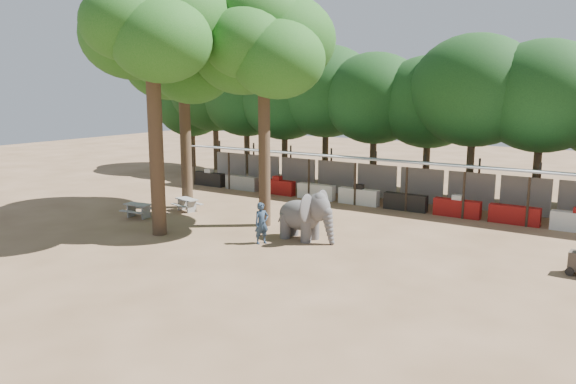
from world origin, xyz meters
The scene contains 10 objects.
ground centered at (0.00, 0.00, 0.00)m, with size 100.00×100.00×0.00m, color brown.
vendor_stalls centered at (0.00, 13.84, 1.18)m, with size 28.00×2.99×2.80m.
yard_tree_left centered at (-9.13, 7.19, 8.20)m, with size 7.10×6.90×11.02m.
yard_tree_center centered at (-6.13, 2.19, 9.21)m, with size 7.10×6.90×12.04m.
yard_tree_back centered at (-3.13, 6.19, 8.54)m, with size 7.10×6.90×11.36m.
backdrop_trees centered at (0.00, 19.00, 5.51)m, with size 46.46×5.95×8.33m.
elephant centered at (0.02, 4.87, 1.09)m, with size 2.86×2.19×2.18m.
handler centered at (-1.23, 3.32, 0.89)m, with size 0.64×0.43×1.78m, color #26384C.
picnic_table_near centered at (-9.34, 3.76, 0.47)m, with size 1.57×1.44×0.71m.
picnic_table_far centered at (-8.34, 6.25, 0.45)m, with size 1.63×1.53×0.68m.
Camera 1 is at (12.45, -15.38, 6.59)m, focal length 35.00 mm.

